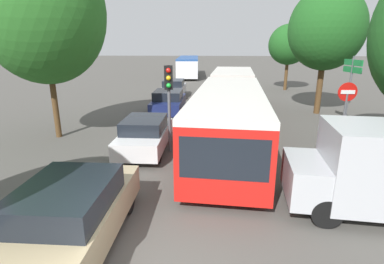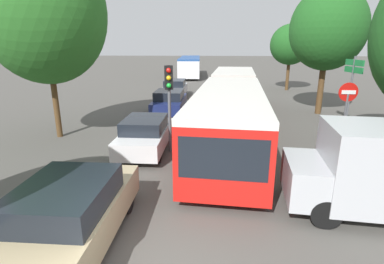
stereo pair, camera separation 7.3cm
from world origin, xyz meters
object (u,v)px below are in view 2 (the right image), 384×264
Objects in this scene: queued_car_tan at (70,215)px; tree_right_far at (291,46)px; traffic_light at (169,90)px; city_bus_rear at (190,65)px; tree_right_mid at (328,31)px; queued_car_navy at (170,102)px; tree_left_mid at (42,15)px; direction_sign_post at (352,78)px; no_entry_sign at (346,108)px; queued_car_silver at (175,88)px; queued_car_white at (146,134)px; articulated_bus at (232,101)px.

queued_car_tan is 0.75× the size of tree_right_far.
traffic_light is 19.10m from tree_right_far.
city_bus_rear is 23.46m from tree_right_mid.
queued_car_navy is 8.25m from tree_left_mid.
tree_right_mid reaches higher than traffic_light.
direction_sign_post is 0.62× the size of tree_right_far.
direction_sign_post is 4.12m from tree_right_mid.
queued_car_navy is 10.21m from no_entry_sign.
queued_car_silver is 12.85m from traffic_light.
queued_car_tan is 16.79m from tree_right_mid.
tree_right_mid reaches higher than city_bus_rear.
no_entry_sign is at bearing -7.61° from tree_left_mid.
traffic_light reaches higher than no_entry_sign.
tree_left_mid reaches higher than queued_car_navy.
city_bus_rear is at bearing 113.69° from tree_right_mid.
traffic_light reaches higher than queued_car_silver.
queued_car_white is 19.77m from tree_right_far.
tree_right_mid is at bearing -158.25° from city_bus_rear.
articulated_bus reaches higher than queued_car_tan.
tree_right_far reaches higher than articulated_bus.
queued_car_silver is at bearing -148.13° from no_entry_sign.
city_bus_rear is 28.50m from traffic_light.
tree_right_mid reaches higher than queued_car_silver.
no_entry_sign is at bearing -147.38° from queued_car_silver.
queued_car_silver is at bearing 0.51° from queued_car_tan.
tree_right_mid is at bearing -86.35° from queued_car_navy.
tree_left_mid reaches higher than direction_sign_post.
city_bus_rear is 2.86× the size of queued_car_white.
queued_car_silver is at bearing 1.94° from queued_car_white.
articulated_bus is 4.94× the size of traffic_light.
no_entry_sign reaches higher than articulated_bus.
articulated_bus is at bearing -114.53° from tree_right_far.
tree_right_mid is at bearing 22.29° from tree_left_mid.
tree_right_mid is (-0.22, 3.41, 2.30)m from direction_sign_post.
no_entry_sign is 0.38× the size of tree_right_mid.
city_bus_rear is at bearing -166.08° from articulated_bus.
tree_right_far is (10.05, 22.90, 3.20)m from queued_car_tan.
traffic_light is 0.94× the size of direction_sign_post.
queued_car_silver is 1.17× the size of traffic_light.
tree_left_mid is (-13.91, -2.21, 2.74)m from direction_sign_post.
direction_sign_post is at bearing -106.72° from queued_car_navy.
articulated_bus is 3.84× the size of queued_car_tan.
tree_right_mid is at bearing -35.24° from queued_car_tan.
city_bus_rear is (-3.75, 24.81, -0.02)m from articulated_bus.
tree_right_far is at bearing -66.10° from queued_car_silver.
articulated_bus is 4.21× the size of queued_car_silver.
queued_car_tan is at bearing -17.20° from articulated_bus.
articulated_bus is 14.82m from tree_right_far.
queued_car_silver is at bearing 69.19° from tree_left_mid.
tree_right_mid is (9.23, 7.18, 4.16)m from queued_car_white.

